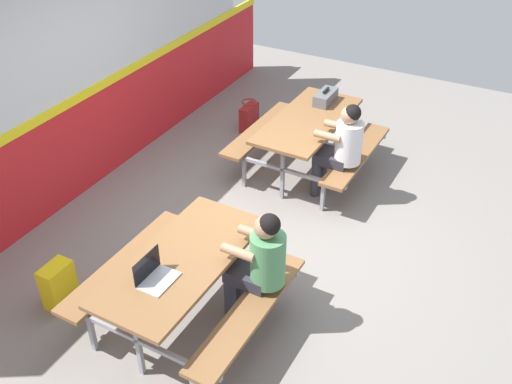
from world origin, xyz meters
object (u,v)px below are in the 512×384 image
(picnic_table_left, at_px, (183,274))
(toolbox_grey, at_px, (325,97))
(student_nearer, at_px, (259,260))
(tote_bag_bright, at_px, (249,117))
(picnic_table_right, at_px, (307,131))
(student_further, at_px, (342,144))
(backpack_dark, at_px, (58,285))
(laptop_silver, at_px, (155,275))

(picnic_table_left, relative_size, toolbox_grey, 4.17)
(student_nearer, xyz_separation_m, tote_bag_bright, (3.12, 1.80, -0.51))
(picnic_table_right, relative_size, student_further, 1.38)
(toolbox_grey, relative_size, tote_bag_bright, 0.93)
(student_nearer, bearing_deg, toolbox_grey, 12.19)
(student_nearer, relative_size, tote_bag_bright, 2.81)
(backpack_dark, relative_size, tote_bag_bright, 1.02)
(picnic_table_left, distance_m, tote_bag_bright, 3.68)
(student_nearer, bearing_deg, picnic_table_left, 119.42)
(student_nearer, xyz_separation_m, student_further, (2.15, 0.10, 0.00))
(picnic_table_left, relative_size, picnic_table_right, 1.00)
(picnic_table_right, distance_m, backpack_dark, 3.34)
(toolbox_grey, bearing_deg, student_further, -146.65)
(picnic_table_left, height_order, picnic_table_right, same)
(student_nearer, height_order, tote_bag_bright, student_nearer)
(laptop_silver, relative_size, tote_bag_bright, 0.75)
(tote_bag_bright, bearing_deg, toolbox_grey, -97.37)
(toolbox_grey, distance_m, tote_bag_bright, 1.32)
(student_nearer, height_order, toolbox_grey, student_nearer)
(picnic_table_left, distance_m, laptop_silver, 0.38)
(student_nearer, xyz_separation_m, laptop_silver, (-0.63, 0.60, 0.08))
(picnic_table_left, bearing_deg, tote_bag_bright, 19.85)
(student_further, xyz_separation_m, laptop_silver, (-2.78, 0.51, 0.08))
(laptop_silver, bearing_deg, toolbox_grey, 0.60)
(backpack_dark, bearing_deg, tote_bag_bright, 1.15)
(toolbox_grey, height_order, tote_bag_bright, toolbox_grey)
(picnic_table_left, bearing_deg, toolbox_grey, 1.40)
(student_nearer, relative_size, toolbox_grey, 3.02)
(toolbox_grey, bearing_deg, laptop_silver, -179.40)
(picnic_table_left, xyz_separation_m, tote_bag_bright, (3.44, 1.24, -0.38))
(student_further, xyz_separation_m, tote_bag_bright, (0.98, 1.70, -0.51))
(student_further, bearing_deg, laptop_silver, 169.68)
(picnic_table_left, relative_size, tote_bag_bright, 3.88)
(picnic_table_right, xyz_separation_m, toolbox_grey, (0.50, -0.01, 0.24))
(student_nearer, distance_m, tote_bag_bright, 3.64)
(picnic_table_left, relative_size, student_nearer, 1.38)
(student_nearer, bearing_deg, tote_bag_bright, 30.00)
(toolbox_grey, relative_size, backpack_dark, 0.91)
(student_further, xyz_separation_m, toolbox_grey, (0.83, 0.54, 0.10))
(picnic_table_right, xyz_separation_m, student_further, (-0.33, -0.55, 0.13))
(backpack_dark, height_order, tote_bag_bright, backpack_dark)
(picnic_table_left, relative_size, student_further, 1.38)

